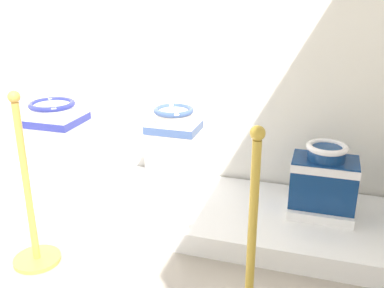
{
  "coord_description": "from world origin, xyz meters",
  "views": [
    {
      "loc": [
        2.7,
        0.03,
        1.5
      ],
      "look_at": [
        1.92,
        2.52,
        0.53
      ],
      "focal_mm": 41.0,
      "sensor_mm": 36.0,
      "label": 1
    }
  ],
  "objects": [
    {
      "name": "plinth_block_leftmost",
      "position": [
        1.77,
        2.61,
        0.2
      ],
      "size": [
        0.33,
        0.36,
        0.12
      ],
      "primitive_type": "cube",
      "color": "white",
      "rests_on": "display_platform"
    },
    {
      "name": "antique_toilet_leftmost",
      "position": [
        1.77,
        2.61,
        0.5
      ],
      "size": [
        0.33,
        0.26,
        0.48
      ],
      "color": "white",
      "rests_on": "plinth_block_leftmost"
    },
    {
      "name": "stanchion_post_near_left",
      "position": [
        1.22,
        1.79,
        0.29
      ],
      "size": [
        0.26,
        0.26,
        1.0
      ],
      "color": "gold",
      "rests_on": "ground_plane"
    },
    {
      "name": "antique_toilet_rightmost",
      "position": [
        2.75,
        2.6,
        0.39
      ],
      "size": [
        0.4,
        0.26,
        0.4
      ],
      "color": "navy",
      "rests_on": "plinth_block_rightmost"
    },
    {
      "name": "stanchion_post_near_right",
      "position": [
        2.46,
        1.68,
        0.31
      ],
      "size": [
        0.23,
        0.23,
        0.97
      ],
      "color": "gold",
      "rests_on": "ground_plane"
    },
    {
      "name": "plinth_block_central_ornate",
      "position": [
        0.88,
        2.58,
        0.19
      ],
      "size": [
        0.33,
        0.38,
        0.11
      ],
      "primitive_type": "cube",
      "color": "white",
      "rests_on": "display_platform"
    },
    {
      "name": "plinth_block_rightmost",
      "position": [
        2.75,
        2.6,
        0.16
      ],
      "size": [
        0.39,
        0.33,
        0.06
      ],
      "primitive_type": "cube",
      "color": "white",
      "rests_on": "display_platform"
    },
    {
      "name": "display_platform",
      "position": [
        1.78,
        2.52,
        0.07
      ],
      "size": [
        2.81,
        0.85,
        0.13
      ],
      "primitive_type": "cube",
      "color": "white",
      "rests_on": "ground_plane"
    },
    {
      "name": "antique_toilet_central_ornate",
      "position": [
        0.88,
        2.58,
        0.48
      ],
      "size": [
        0.4,
        0.35,
        0.47
      ],
      "color": "#B7BAE7",
      "rests_on": "plinth_block_central_ornate"
    }
  ]
}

